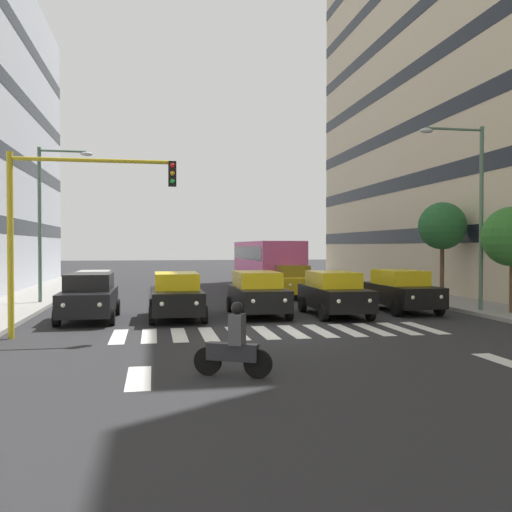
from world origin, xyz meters
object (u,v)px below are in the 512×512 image
(car_0, at_px, (401,290))
(street_lamp_right, at_px, (48,209))
(bus_behind_traffic, at_px, (266,260))
(traffic_light_gantry, at_px, (61,212))
(car_3, at_px, (177,295))
(car_row2_0, at_px, (291,281))
(street_tree_0, at_px, (512,237))
(car_2, at_px, (258,293))
(street_lamp_left, at_px, (472,199))
(motorcycle_with_rider, at_px, (234,346))
(street_tree_1, at_px, (442,226))
(car_1, at_px, (334,293))
(car_4, at_px, (89,296))

(car_0, distance_m, street_lamp_right, 16.20)
(bus_behind_traffic, relative_size, traffic_light_gantry, 1.91)
(car_3, distance_m, car_row2_0, 10.01)
(street_tree_0, bearing_deg, street_lamp_right, -22.30)
(traffic_light_gantry, bearing_deg, car_2, -148.88)
(bus_behind_traffic, relative_size, street_lamp_left, 1.43)
(car_3, xyz_separation_m, bus_behind_traffic, (-6.09, -13.18, 0.97))
(bus_behind_traffic, bearing_deg, street_lamp_right, 31.75)
(bus_behind_traffic, distance_m, traffic_light_gantry, 19.49)
(motorcycle_with_rider, height_order, street_tree_1, street_tree_1)
(motorcycle_with_rider, distance_m, street_lamp_left, 14.65)
(car_2, relative_size, motorcycle_with_rider, 2.83)
(traffic_light_gantry, relative_size, street_lamp_right, 0.77)
(bus_behind_traffic, height_order, street_lamp_right, street_lamp_right)
(car_row2_0, xyz_separation_m, motorcycle_with_rider, (5.53, 17.33, -0.24))
(car_0, relative_size, bus_behind_traffic, 0.42)
(car_1, bearing_deg, traffic_light_gantry, 19.77)
(motorcycle_with_rider, distance_m, street_lamp_right, 17.21)
(motorcycle_with_rider, height_order, street_lamp_left, street_lamp_left)
(street_lamp_right, xyz_separation_m, street_tree_1, (-18.86, 1.42, -0.74))
(bus_behind_traffic, xyz_separation_m, street_tree_0, (-6.72, 14.79, 1.22))
(car_1, relative_size, car_2, 1.00)
(car_0, distance_m, motorcycle_with_rider, 13.28)
(car_2, bearing_deg, car_row2_0, -113.29)
(car_3, relative_size, street_tree_0, 1.08)
(car_2, height_order, car_3, same)
(traffic_light_gantry, height_order, street_lamp_right, street_lamp_right)
(car_4, xyz_separation_m, motorcycle_with_rider, (-3.97, 9.70, -0.24))
(car_1, xyz_separation_m, car_2, (2.94, -0.58, 0.00))
(motorcycle_with_rider, relative_size, street_lamp_left, 0.21)
(car_0, relative_size, car_2, 1.00)
(street_lamp_left, relative_size, street_tree_0, 1.79)
(car_2, distance_m, car_4, 6.33)
(traffic_light_gantry, height_order, street_tree_0, traffic_light_gantry)
(traffic_light_gantry, bearing_deg, street_lamp_left, -168.73)
(car_1, xyz_separation_m, motorcycle_with_rider, (5.29, 9.38, -0.24))
(car_3, bearing_deg, car_1, 178.23)
(car_2, bearing_deg, car_0, -177.67)
(bus_behind_traffic, bearing_deg, car_2, 77.07)
(car_1, distance_m, car_2, 2.99)
(car_1, height_order, street_lamp_right, street_lamp_right)
(car_3, bearing_deg, street_lamp_right, -46.70)
(car_1, bearing_deg, car_4, -1.95)
(motorcycle_with_rider, bearing_deg, street_tree_1, -131.45)
(car_3, xyz_separation_m, car_4, (3.17, -0.13, 0.00))
(car_3, xyz_separation_m, motorcycle_with_rider, (-0.80, 9.57, -0.24))
(car_1, distance_m, car_3, 6.10)
(car_2, distance_m, car_3, 3.18)
(traffic_light_gantry, bearing_deg, car_1, -160.23)
(car_0, bearing_deg, car_2, 2.33)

